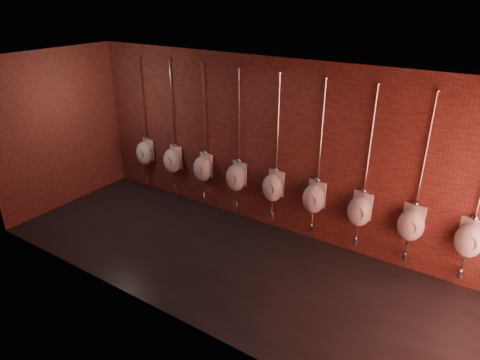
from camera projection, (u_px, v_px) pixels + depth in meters
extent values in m
plane|color=black|center=(233.00, 264.00, 7.18)|extent=(8.50, 8.50, 0.00)
cube|color=black|center=(231.00, 70.00, 5.86)|extent=(8.50, 3.00, 0.04)
cube|color=brown|center=(280.00, 149.00, 7.66)|extent=(8.50, 0.04, 3.20)
cube|color=brown|center=(165.00, 217.00, 5.38)|extent=(8.50, 0.04, 3.20)
cube|color=brown|center=(60.00, 130.00, 8.66)|extent=(0.04, 3.00, 3.20)
ellipsoid|color=white|center=(145.00, 153.00, 9.50)|extent=(0.46, 0.42, 0.53)
cube|color=white|center=(149.00, 149.00, 9.58)|extent=(0.35, 0.10, 0.48)
cylinder|color=#A4A4A4|center=(140.00, 154.00, 9.38)|extent=(0.23, 0.06, 0.23)
cylinder|color=silver|center=(144.00, 100.00, 9.11)|extent=(0.03, 0.03, 1.80)
sphere|color=silver|center=(147.00, 138.00, 9.44)|extent=(0.10, 0.10, 0.10)
cylinder|color=silver|center=(139.00, 57.00, 8.74)|extent=(0.06, 0.06, 0.01)
cylinder|color=silver|center=(146.00, 168.00, 9.65)|extent=(0.04, 0.04, 0.32)
cylinder|color=silver|center=(147.00, 177.00, 9.74)|extent=(0.10, 0.10, 0.13)
cylinder|color=silver|center=(150.00, 176.00, 9.80)|extent=(0.04, 0.18, 0.04)
ellipsoid|color=white|center=(172.00, 161.00, 9.09)|extent=(0.46, 0.42, 0.53)
cube|color=white|center=(176.00, 156.00, 9.17)|extent=(0.35, 0.10, 0.48)
cylinder|color=#A4A4A4|center=(168.00, 161.00, 8.97)|extent=(0.23, 0.06, 0.23)
cylinder|color=silver|center=(172.00, 106.00, 8.70)|extent=(0.03, 0.03, 1.80)
sphere|color=silver|center=(175.00, 145.00, 9.03)|extent=(0.10, 0.10, 0.10)
cylinder|color=silver|center=(169.00, 60.00, 8.33)|extent=(0.06, 0.06, 0.01)
cylinder|color=silver|center=(173.00, 176.00, 9.24)|extent=(0.04, 0.04, 0.32)
cylinder|color=silver|center=(174.00, 185.00, 9.33)|extent=(0.10, 0.10, 0.13)
cylinder|color=silver|center=(177.00, 184.00, 9.39)|extent=(0.04, 0.18, 0.04)
ellipsoid|color=white|center=(203.00, 169.00, 8.67)|extent=(0.46, 0.42, 0.53)
cube|color=white|center=(207.00, 164.00, 8.76)|extent=(0.35, 0.10, 0.48)
cylinder|color=#A4A4A4|center=(198.00, 169.00, 8.56)|extent=(0.23, 0.06, 0.23)
cylinder|color=silver|center=(204.00, 111.00, 8.28)|extent=(0.03, 0.03, 1.80)
sphere|color=silver|center=(205.00, 152.00, 8.62)|extent=(0.10, 0.10, 0.10)
cylinder|color=silver|center=(202.00, 64.00, 7.92)|extent=(0.06, 0.06, 0.01)
cylinder|color=silver|center=(203.00, 185.00, 8.82)|extent=(0.04, 0.04, 0.32)
cylinder|color=silver|center=(204.00, 195.00, 8.91)|extent=(0.10, 0.10, 0.13)
cylinder|color=silver|center=(206.00, 193.00, 8.98)|extent=(0.04, 0.18, 0.04)
ellipsoid|color=white|center=(236.00, 178.00, 8.26)|extent=(0.46, 0.42, 0.53)
cube|color=white|center=(240.00, 173.00, 8.34)|extent=(0.35, 0.10, 0.48)
cylinder|color=#A4A4A4|center=(232.00, 179.00, 8.15)|extent=(0.23, 0.06, 0.23)
cylinder|color=silver|center=(239.00, 118.00, 7.87)|extent=(0.03, 0.03, 1.80)
sphere|color=silver|center=(239.00, 160.00, 8.21)|extent=(0.10, 0.10, 0.10)
cylinder|color=silver|center=(239.00, 68.00, 7.50)|extent=(0.06, 0.06, 0.01)
cylinder|color=silver|center=(236.00, 195.00, 8.41)|extent=(0.04, 0.04, 0.32)
cylinder|color=silver|center=(236.00, 205.00, 8.50)|extent=(0.10, 0.10, 0.13)
cylinder|color=silver|center=(238.00, 203.00, 8.57)|extent=(0.04, 0.18, 0.04)
ellipsoid|color=white|center=(273.00, 188.00, 7.85)|extent=(0.46, 0.42, 0.53)
cube|color=white|center=(276.00, 183.00, 7.93)|extent=(0.35, 0.10, 0.48)
cylinder|color=#A4A4A4|center=(269.00, 189.00, 7.73)|extent=(0.23, 0.06, 0.23)
cylinder|color=silver|center=(278.00, 125.00, 7.46)|extent=(0.03, 0.03, 1.80)
sphere|color=silver|center=(276.00, 169.00, 7.79)|extent=(0.10, 0.10, 0.10)
cylinder|color=silver|center=(280.00, 73.00, 7.09)|extent=(0.06, 0.06, 0.01)
cylinder|color=silver|center=(272.00, 205.00, 8.00)|extent=(0.04, 0.04, 0.32)
cylinder|color=silver|center=(272.00, 216.00, 8.09)|extent=(0.10, 0.10, 0.13)
cylinder|color=silver|center=(274.00, 214.00, 8.16)|extent=(0.04, 0.18, 0.04)
ellipsoid|color=white|center=(314.00, 199.00, 7.44)|extent=(0.46, 0.42, 0.53)
cube|color=white|center=(317.00, 193.00, 7.52)|extent=(0.35, 0.10, 0.48)
cylinder|color=#A4A4A4|center=(310.00, 200.00, 7.32)|extent=(0.23, 0.06, 0.23)
cylinder|color=silver|center=(322.00, 133.00, 7.05)|extent=(0.03, 0.03, 1.80)
sphere|color=silver|center=(318.00, 179.00, 7.38)|extent=(0.10, 0.10, 0.10)
cylinder|color=silver|center=(326.00, 78.00, 6.68)|extent=(0.06, 0.06, 0.01)
cylinder|color=silver|center=(312.00, 217.00, 7.59)|extent=(0.04, 0.04, 0.32)
cylinder|color=silver|center=(311.00, 228.00, 7.68)|extent=(0.10, 0.10, 0.13)
cylinder|color=silver|center=(313.00, 226.00, 7.74)|extent=(0.04, 0.18, 0.04)
ellipsoid|color=white|center=(359.00, 211.00, 7.03)|extent=(0.46, 0.42, 0.53)
cube|color=white|center=(362.00, 205.00, 7.11)|extent=(0.35, 0.10, 0.48)
cylinder|color=#A4A4A4|center=(357.00, 213.00, 6.91)|extent=(0.23, 0.06, 0.23)
cylinder|color=silver|center=(370.00, 142.00, 6.64)|extent=(0.03, 0.03, 1.80)
sphere|color=silver|center=(364.00, 191.00, 6.97)|extent=(0.10, 0.10, 0.10)
cylinder|color=silver|center=(378.00, 84.00, 6.27)|extent=(0.06, 0.06, 0.01)
cylinder|color=silver|center=(357.00, 230.00, 7.17)|extent=(0.04, 0.04, 0.32)
cylinder|color=silver|center=(355.00, 241.00, 7.26)|extent=(0.10, 0.10, 0.13)
cylinder|color=silver|center=(357.00, 239.00, 7.33)|extent=(0.04, 0.18, 0.04)
ellipsoid|color=white|center=(411.00, 225.00, 6.61)|extent=(0.46, 0.42, 0.53)
cube|color=white|center=(413.00, 218.00, 6.69)|extent=(0.35, 0.10, 0.48)
cylinder|color=#A4A4A4|center=(409.00, 227.00, 6.50)|extent=(0.23, 0.06, 0.23)
cylinder|color=silver|center=(426.00, 152.00, 6.22)|extent=(0.03, 0.03, 1.80)
sphere|color=silver|center=(416.00, 203.00, 6.56)|extent=(0.10, 0.10, 0.10)
cylinder|color=silver|center=(438.00, 91.00, 5.85)|extent=(0.06, 0.06, 0.01)
cylinder|color=silver|center=(407.00, 245.00, 6.76)|extent=(0.04, 0.04, 0.32)
cylinder|color=silver|center=(405.00, 257.00, 6.85)|extent=(0.10, 0.10, 0.13)
cylinder|color=silver|center=(406.00, 254.00, 6.92)|extent=(0.04, 0.18, 0.04)
ellipsoid|color=white|center=(469.00, 241.00, 6.20)|extent=(0.46, 0.42, 0.53)
cube|color=white|center=(471.00, 234.00, 6.28)|extent=(0.35, 0.10, 0.48)
cylinder|color=#A4A4A4|center=(468.00, 243.00, 6.09)|extent=(0.23, 0.06, 0.23)
sphere|color=silver|center=(475.00, 218.00, 6.15)|extent=(0.10, 0.10, 0.10)
cylinder|color=silver|center=(464.00, 262.00, 6.35)|extent=(0.04, 0.04, 0.32)
cylinder|color=silver|center=(460.00, 274.00, 6.44)|extent=(0.10, 0.10, 0.13)
cylinder|color=silver|center=(461.00, 271.00, 6.51)|extent=(0.04, 0.18, 0.04)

